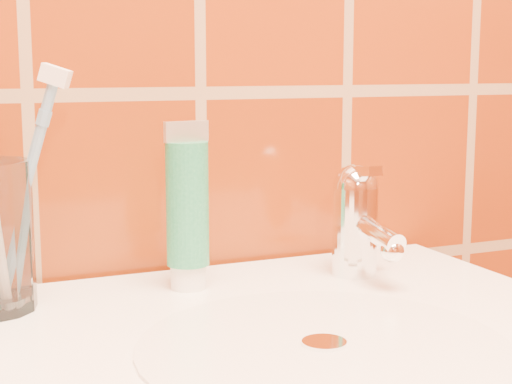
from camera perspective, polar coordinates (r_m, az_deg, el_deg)
name	(u,v)px	position (r m, az deg, el deg)	size (l,w,h in m)	color
toothpaste_tube	(187,211)	(0.78, -5.01, -1.41)	(0.05, 0.04, 0.17)	white
faucet	(357,217)	(0.83, 7.37, -1.80)	(0.05, 0.11, 0.12)	white
toothbrush_2	(24,191)	(0.74, -16.51, 0.09)	(0.08, 0.05, 0.23)	#6B97BE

